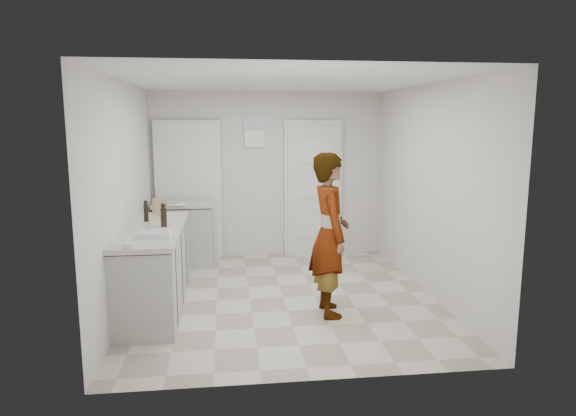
{
  "coord_description": "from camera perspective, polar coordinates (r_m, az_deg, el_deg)",
  "views": [
    {
      "loc": [
        -0.65,
        -5.79,
        2.06
      ],
      "look_at": [
        0.11,
        0.4,
        1.01
      ],
      "focal_mm": 32.0,
      "sensor_mm": 36.0,
      "label": 1
    }
  ],
  "objects": [
    {
      "name": "side_counter",
      "position": [
        7.54,
        -11.43,
        -3.09
      ],
      "size": [
        0.84,
        0.61,
        0.93
      ],
      "color": "#B1B0AC",
      "rests_on": "ground"
    },
    {
      "name": "oil_cruet_b",
      "position": [
        6.1,
        -15.5,
        -0.36
      ],
      "size": [
        0.06,
        0.06,
        0.25
      ],
      "color": "black",
      "rests_on": "main_counter"
    },
    {
      "name": "cake_mix_box",
      "position": [
        6.56,
        -14.3,
        0.18
      ],
      "size": [
        0.12,
        0.07,
        0.19
      ],
      "primitive_type": "cube",
      "rotation": [
        0.0,
        0.0,
        0.1
      ],
      "color": "#A78553",
      "rests_on": "main_counter"
    },
    {
      "name": "baking_dish",
      "position": [
        5.29,
        -14.55,
        -2.85
      ],
      "size": [
        0.32,
        0.23,
        0.06
      ],
      "rotation": [
        0.0,
        0.0,
        -0.03
      ],
      "color": "silver",
      "rests_on": "main_counter"
    },
    {
      "name": "oil_cruet_a",
      "position": [
        5.75,
        -13.65,
        -0.8
      ],
      "size": [
        0.07,
        0.07,
        0.26
      ],
      "color": "black",
      "rests_on": "main_counter"
    },
    {
      "name": "person",
      "position": [
        5.48,
        4.65,
        -2.96
      ],
      "size": [
        0.44,
        0.65,
        1.75
      ],
      "primitive_type": "imported",
      "rotation": [
        0.0,
        0.0,
        1.6
      ],
      "color": "silver",
      "rests_on": "ground"
    },
    {
      "name": "main_counter",
      "position": [
        5.88,
        -14.67,
        -6.87
      ],
      "size": [
        0.64,
        1.96,
        0.93
      ],
      "color": "#B1B0AC",
      "rests_on": "ground"
    },
    {
      "name": "ground",
      "position": [
        6.18,
        -0.59,
        -9.89
      ],
      "size": [
        4.0,
        4.0,
        0.0
      ],
      "primitive_type": "plane",
      "color": "gray",
      "rests_on": "ground"
    },
    {
      "name": "egg_bowl",
      "position": [
        4.9,
        -17.2,
        -3.98
      ],
      "size": [
        0.12,
        0.12,
        0.05
      ],
      "color": "silver",
      "rests_on": "main_counter"
    },
    {
      "name": "papers",
      "position": [
        7.29,
        -12.23,
        0.45
      ],
      "size": [
        0.26,
        0.31,
        0.01
      ],
      "primitive_type": "cube",
      "rotation": [
        0.0,
        0.0,
        -0.11
      ],
      "color": "white",
      "rests_on": "side_counter"
    },
    {
      "name": "room_shell",
      "position": [
        7.82,
        -3.47,
        1.97
      ],
      "size": [
        4.0,
        4.0,
        4.0
      ],
      "color": "beige",
      "rests_on": "ground"
    },
    {
      "name": "spice_jar",
      "position": [
        6.32,
        -13.94,
        -0.68
      ],
      "size": [
        0.05,
        0.05,
        0.08
      ],
      "primitive_type": "cylinder",
      "color": "tan",
      "rests_on": "main_counter"
    }
  ]
}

